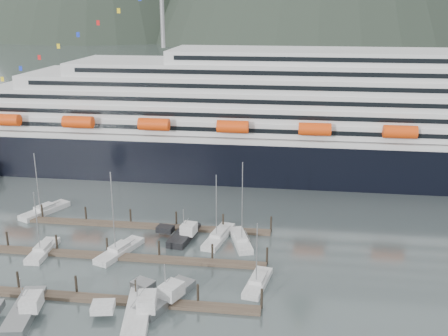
{
  "coord_description": "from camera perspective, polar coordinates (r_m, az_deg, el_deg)",
  "views": [
    {
      "loc": [
        22.44,
        -72.87,
        40.61
      ],
      "look_at": [
        9.5,
        22.0,
        10.51
      ],
      "focal_mm": 42.0,
      "sensor_mm": 36.0,
      "label": 1
    }
  ],
  "objects": [
    {
      "name": "sailboat_e",
      "position": [
        112.6,
        -18.92,
        -4.45
      ],
      "size": [
        7.1,
        11.14,
        13.4
      ],
      "rotation": [
        0.0,
        0.0,
        1.15
      ],
      "color": "#B9B9B9",
      "rests_on": "ground"
    },
    {
      "name": "sailboat_b",
      "position": [
        91.83,
        -11.29,
        -8.86
      ],
      "size": [
        6.11,
        10.94,
        15.38
      ],
      "rotation": [
        0.0,
        0.0,
        1.24
      ],
      "color": "#B9B9B9",
      "rests_on": "ground"
    },
    {
      "name": "sailboat_g",
      "position": [
        93.9,
        1.82,
        -7.89
      ],
      "size": [
        5.45,
        10.46,
        15.7
      ],
      "rotation": [
        0.0,
        0.0,
        1.87
      ],
      "color": "#B9B9B9",
      "rests_on": "ground"
    },
    {
      "name": "ground",
      "position": [
        86.39,
        -8.39,
        -10.79
      ],
      "size": [
        1600.0,
        1600.0,
        0.0
      ],
      "primitive_type": "plane",
      "color": "#4D595A",
      "rests_on": "ground"
    },
    {
      "name": "sailboat_a",
      "position": [
        95.31,
        -19.12,
        -8.53
      ],
      "size": [
        3.07,
        9.22,
        11.84
      ],
      "rotation": [
        0.0,
        0.0,
        1.62
      ],
      "color": "#B9B9B9",
      "rests_on": "ground"
    },
    {
      "name": "trawler_a",
      "position": [
        78.69,
        -21.04,
        -14.22
      ],
      "size": [
        8.54,
        11.71,
        6.19
      ],
      "rotation": [
        0.0,
        0.0,
        1.76
      ],
      "color": "gray",
      "rests_on": "ground"
    },
    {
      "name": "sailboat_d",
      "position": [
        95.23,
        -0.6,
        -7.52
      ],
      "size": [
        4.78,
        11.45,
        13.02
      ],
      "rotation": [
        0.0,
        0.0,
        1.37
      ],
      "color": "#B9B9B9",
      "rests_on": "ground"
    },
    {
      "name": "dock_near",
      "position": [
        79.58,
        -13.92,
        -13.55
      ],
      "size": [
        48.18,
        2.28,
        3.2
      ],
      "color": "#483A2E",
      "rests_on": "ground"
    },
    {
      "name": "trawler_c",
      "position": [
        74.71,
        -9.45,
        -14.99
      ],
      "size": [
        9.14,
        12.78,
        6.3
      ],
      "rotation": [
        0.0,
        0.0,
        1.75
      ],
      "color": "#B9B9B9",
      "rests_on": "ground"
    },
    {
      "name": "trawler_d",
      "position": [
        77.29,
        -6.45,
        -13.64
      ],
      "size": [
        9.25,
        11.18,
        6.39
      ],
      "rotation": [
        0.0,
        0.0,
        1.16
      ],
      "color": "gray",
      "rests_on": "ground"
    },
    {
      "name": "dock_far",
      "position": [
        101.4,
        -8.61,
        -6.18
      ],
      "size": [
        48.18,
        2.28,
        3.2
      ],
      "color": "#483A2E",
      "rests_on": "ground"
    },
    {
      "name": "trawler_e",
      "position": [
        95.67,
        -4.45,
        -7.18
      ],
      "size": [
        7.57,
        9.92,
        6.15
      ],
      "rotation": [
        0.0,
        0.0,
        1.41
      ],
      "color": "black",
      "rests_on": "ground"
    },
    {
      "name": "cruise_ship",
      "position": [
        131.19,
        10.93,
        4.55
      ],
      "size": [
        210.0,
        30.4,
        50.3
      ],
      "color": "black",
      "rests_on": "ground"
    },
    {
      "name": "dock_mid",
      "position": [
        90.21,
        -10.92,
        -9.43
      ],
      "size": [
        48.18,
        2.28,
        3.2
      ],
      "color": "#483A2E",
      "rests_on": "ground"
    },
    {
      "name": "sailboat_h",
      "position": [
        80.83,
        3.67,
        -12.42
      ],
      "size": [
        4.13,
        9.19,
        10.98
      ],
      "rotation": [
        0.0,
        0.0,
        1.39
      ],
      "color": "#B9B9B9",
      "rests_on": "ground"
    }
  ]
}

